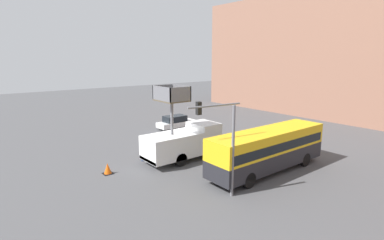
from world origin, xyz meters
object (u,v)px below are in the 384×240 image
at_px(traffic_cone_near_truck, 108,169).
at_px(road_worker_near_truck, 143,150).
at_px(utility_truck, 184,141).
at_px(traffic_light_pole, 219,129).
at_px(city_bus, 268,148).
at_px(road_worker_directing, 229,162).
at_px(parked_car_curbside, 176,122).

bearing_deg(traffic_cone_near_truck, road_worker_near_truck, 104.57).
xyz_separation_m(utility_truck, road_worker_near_truck, (-1.75, -2.78, -0.65)).
relative_size(traffic_light_pole, road_worker_near_truck, 3.01).
bearing_deg(traffic_cone_near_truck, utility_truck, 81.82).
height_order(utility_truck, city_bus, utility_truck).
bearing_deg(road_worker_directing, city_bus, -48.75).
xyz_separation_m(traffic_light_pole, parked_car_curbside, (-14.88, 7.18, -3.04)).
bearing_deg(parked_car_curbside, traffic_cone_near_truck, -54.67).
bearing_deg(traffic_cone_near_truck, road_worker_directing, 50.38).
distance_m(traffic_light_pole, road_worker_near_truck, 7.99).
height_order(city_bus, road_worker_near_truck, city_bus).
height_order(traffic_cone_near_truck, parked_car_curbside, parked_car_curbside).
bearing_deg(road_worker_directing, road_worker_near_truck, 93.74).
height_order(utility_truck, parked_car_curbside, utility_truck).
height_order(road_worker_directing, traffic_cone_near_truck, road_worker_directing).
bearing_deg(traffic_light_pole, road_worker_near_truck, -169.52).
distance_m(utility_truck, traffic_cone_near_truck, 6.30).
bearing_deg(parked_car_curbside, traffic_light_pole, -25.77).
xyz_separation_m(city_bus, parked_car_curbside, (-15.19, 2.54, -1.05)).
height_order(road_worker_near_truck, parked_car_curbside, road_worker_near_truck).
relative_size(traffic_light_pole, road_worker_directing, 2.90).
distance_m(traffic_light_pole, parked_car_curbside, 16.80).
relative_size(utility_truck, traffic_cone_near_truck, 8.26).
bearing_deg(road_worker_directing, utility_truck, 73.04).
distance_m(utility_truck, road_worker_directing, 4.72).
xyz_separation_m(utility_truck, road_worker_directing, (4.65, 0.55, -0.61)).
height_order(utility_truck, road_worker_directing, utility_truck).
bearing_deg(utility_truck, road_worker_directing, 6.81).
distance_m(road_worker_near_truck, road_worker_directing, 7.21).
distance_m(utility_truck, traffic_light_pole, 6.18).
xyz_separation_m(road_worker_near_truck, road_worker_directing, (6.40, 3.33, 0.04)).
bearing_deg(city_bus, parked_car_curbside, 77.55).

